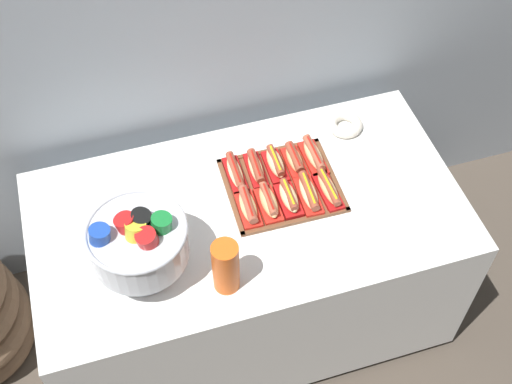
# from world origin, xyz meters

# --- Properties ---
(ground_plane) EXTENTS (10.00, 10.00, 0.00)m
(ground_plane) POSITION_xyz_m (0.00, 0.00, 0.00)
(ground_plane) COLOR #4C4238
(buffet_table) EXTENTS (1.56, 0.83, 0.74)m
(buffet_table) POSITION_xyz_m (0.00, 0.00, 0.39)
(buffet_table) COLOR white
(buffet_table) RESTS_ON ground_plane
(serving_tray) EXTENTS (0.41, 0.37, 0.01)m
(serving_tray) POSITION_xyz_m (0.15, 0.07, 0.75)
(serving_tray) COLOR brown
(serving_tray) RESTS_ON buffet_table
(hot_dog_0) EXTENTS (0.07, 0.17, 0.06)m
(hot_dog_0) POSITION_xyz_m (0.00, -0.01, 0.78)
(hot_dog_0) COLOR red
(hot_dog_0) RESTS_ON serving_tray
(hot_dog_1) EXTENTS (0.07, 0.16, 0.06)m
(hot_dog_1) POSITION_xyz_m (0.08, -0.01, 0.78)
(hot_dog_1) COLOR red
(hot_dog_1) RESTS_ON serving_tray
(hot_dog_2) EXTENTS (0.07, 0.16, 0.06)m
(hot_dog_2) POSITION_xyz_m (0.15, -0.01, 0.78)
(hot_dog_2) COLOR #B21414
(hot_dog_2) RESTS_ON serving_tray
(hot_dog_3) EXTENTS (0.08, 0.18, 0.06)m
(hot_dog_3) POSITION_xyz_m (0.23, -0.02, 0.78)
(hot_dog_3) COLOR red
(hot_dog_3) RESTS_ON serving_tray
(hot_dog_4) EXTENTS (0.07, 0.18, 0.06)m
(hot_dog_4) POSITION_xyz_m (0.30, -0.02, 0.78)
(hot_dog_4) COLOR #B21414
(hot_dog_4) RESTS_ON serving_tray
(hot_dog_5) EXTENTS (0.06, 0.18, 0.06)m
(hot_dog_5) POSITION_xyz_m (0.00, 0.15, 0.78)
(hot_dog_5) COLOR #B21414
(hot_dog_5) RESTS_ON serving_tray
(hot_dog_6) EXTENTS (0.07, 0.18, 0.06)m
(hot_dog_6) POSITION_xyz_m (0.08, 0.15, 0.78)
(hot_dog_6) COLOR #B21414
(hot_dog_6) RESTS_ON serving_tray
(hot_dog_7) EXTENTS (0.07, 0.16, 0.06)m
(hot_dog_7) POSITION_xyz_m (0.15, 0.15, 0.78)
(hot_dog_7) COLOR #B21414
(hot_dog_7) RESTS_ON serving_tray
(hot_dog_8) EXTENTS (0.06, 0.15, 0.06)m
(hot_dog_8) POSITION_xyz_m (0.23, 0.15, 0.78)
(hot_dog_8) COLOR red
(hot_dog_8) RESTS_ON serving_tray
(hot_dog_9) EXTENTS (0.07, 0.18, 0.06)m
(hot_dog_9) POSITION_xyz_m (0.30, 0.15, 0.78)
(hot_dog_9) COLOR red
(hot_dog_9) RESTS_ON serving_tray
(punch_bowl) EXTENTS (0.33, 0.33, 0.28)m
(punch_bowl) POSITION_xyz_m (-0.40, -0.13, 0.91)
(punch_bowl) COLOR silver
(punch_bowl) RESTS_ON buffet_table
(cup_stack) EXTENTS (0.09, 0.09, 0.21)m
(cup_stack) POSITION_xyz_m (-0.15, -0.27, 0.85)
(cup_stack) COLOR #EA5B19
(cup_stack) RESTS_ON buffet_table
(donut) EXTENTS (0.14, 0.14, 0.04)m
(donut) POSITION_xyz_m (0.48, 0.28, 0.76)
(donut) COLOR silver
(donut) RESTS_ON buffet_table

